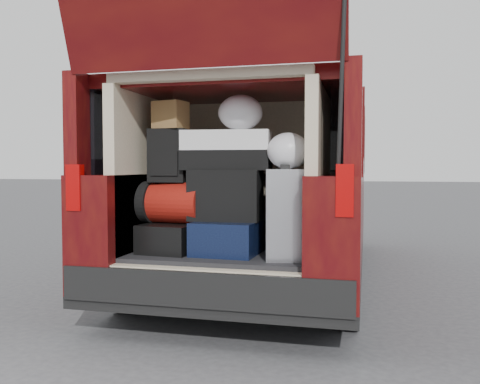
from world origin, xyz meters
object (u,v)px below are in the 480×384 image
object	(u,v)px
black_soft_case	(226,195)
backpack	(168,156)
twotone_duffel	(227,151)
black_hardshell	(174,237)
navy_hardshell	(229,237)
silver_roller	(285,214)
red_duffel	(174,203)

from	to	relation	value
black_soft_case	backpack	distance (m)	0.51
twotone_duffel	black_hardshell	bearing A→B (deg)	-173.61
navy_hardshell	black_soft_case	world-z (taller)	black_soft_case
navy_hardshell	black_hardshell	bearing A→B (deg)	-175.94
black_soft_case	backpack	bearing A→B (deg)	179.65
black_hardshell	backpack	bearing A→B (deg)	172.80
backpack	navy_hardshell	bearing A→B (deg)	-2.54
navy_hardshell	black_soft_case	xyz separation A→B (m)	(-0.03, 0.01, 0.29)
silver_roller	black_soft_case	size ratio (longest dim) A/B	1.20
silver_roller	red_duffel	bearing A→B (deg)	163.05
silver_roller	twotone_duffel	size ratio (longest dim) A/B	0.95
backpack	twotone_duffel	size ratio (longest dim) A/B	0.62
backpack	twotone_duffel	bearing A→B (deg)	6.17
navy_hardshell	red_duffel	world-z (taller)	red_duffel
silver_roller	black_hardshell	bearing A→B (deg)	163.48
silver_roller	backpack	distance (m)	0.95
black_soft_case	red_duffel	bearing A→B (deg)	-179.69
silver_roller	twotone_duffel	bearing A→B (deg)	149.48
navy_hardshell	silver_roller	bearing A→B (deg)	-10.26
black_soft_case	navy_hardshell	bearing A→B (deg)	-23.40
red_duffel	twotone_duffel	bearing A→B (deg)	16.72
silver_roller	twotone_duffel	xyz separation A→B (m)	(-0.44, 0.16, 0.43)
red_duffel	black_soft_case	world-z (taller)	black_soft_case
black_hardshell	black_soft_case	bearing A→B (deg)	8.88
silver_roller	twotone_duffel	world-z (taller)	twotone_duffel
red_duffel	black_soft_case	xyz separation A→B (m)	(0.38, 0.02, 0.06)
backpack	silver_roller	bearing A→B (deg)	-8.74
black_hardshell	backpack	distance (m)	0.59
red_duffel	silver_roller	bearing A→B (deg)	0.32
black_hardshell	black_soft_case	world-z (taller)	black_soft_case
black_hardshell	black_soft_case	xyz separation A→B (m)	(0.38, 0.02, 0.30)
navy_hardshell	twotone_duffel	size ratio (longest dim) A/B	0.85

